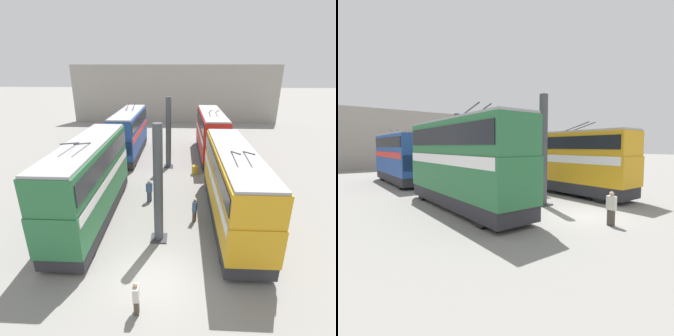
% 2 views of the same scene
% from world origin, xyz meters
% --- Properties ---
extents(ground_plane, '(240.00, 240.00, 0.00)m').
position_xyz_m(ground_plane, '(0.00, 0.00, 0.00)').
color(ground_plane, gray).
extents(depot_back_wall, '(0.50, 36.00, 9.73)m').
position_xyz_m(depot_back_wall, '(37.63, 0.00, 4.87)').
color(depot_back_wall, gray).
rests_on(depot_back_wall, ground_plane).
extents(support_column_near, '(0.94, 0.94, 6.86)m').
position_xyz_m(support_column_near, '(3.22, 0.00, 3.31)').
color(support_column_near, '#42474C').
rests_on(support_column_near, ground_plane).
extents(support_column_far, '(0.94, 0.94, 6.86)m').
position_xyz_m(support_column_far, '(15.08, 0.00, 3.31)').
color(support_column_far, '#42474C').
rests_on(support_column_far, ground_plane).
extents(bus_left_near, '(11.45, 2.54, 5.43)m').
position_xyz_m(bus_left_near, '(5.52, -4.49, 2.75)').
color(bus_left_near, black).
rests_on(bus_left_near, ground_plane).
extents(bus_left_far, '(11.10, 2.54, 5.51)m').
position_xyz_m(bus_left_far, '(18.86, -4.49, 2.78)').
color(bus_left_far, black).
rests_on(bus_left_far, ground_plane).
extents(bus_right_near, '(10.73, 2.54, 5.87)m').
position_xyz_m(bus_right_near, '(5.29, 4.49, 2.98)').
color(bus_right_near, black).
rests_on(bus_right_near, ground_plane).
extents(bus_right_far, '(10.44, 2.54, 5.56)m').
position_xyz_m(bus_right_far, '(18.67, 4.49, 2.81)').
color(bus_right_far, black).
rests_on(bus_right_far, ground_plane).
extents(person_aisle_foreground, '(0.43, 0.27, 1.61)m').
position_xyz_m(person_aisle_foreground, '(-1.77, 0.50, 0.85)').
color(person_aisle_foreground, '#473D33').
rests_on(person_aisle_foreground, ground_plane).
extents(person_aisle_midway, '(0.44, 0.48, 1.72)m').
position_xyz_m(person_aisle_midway, '(7.78, 1.08, 0.91)').
color(person_aisle_midway, '#384251').
rests_on(person_aisle_midway, ground_plane).
extents(person_by_left_row, '(0.47, 0.36, 1.67)m').
position_xyz_m(person_by_left_row, '(5.24, -2.16, 0.88)').
color(person_by_left_row, '#473D33').
rests_on(person_by_left_row, ground_plane).
extents(oil_drum, '(0.63, 0.63, 0.83)m').
position_xyz_m(oil_drum, '(13.27, -2.58, 0.42)').
color(oil_drum, '#B28E23').
rests_on(oil_drum, ground_plane).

